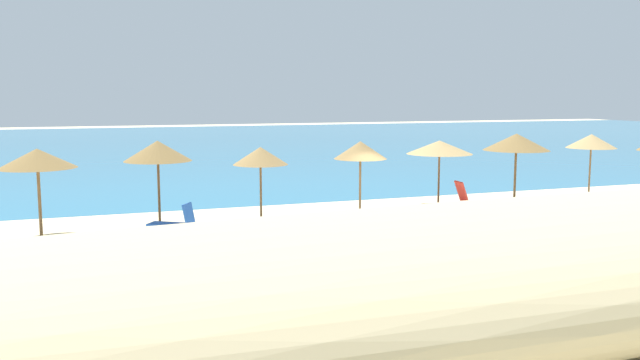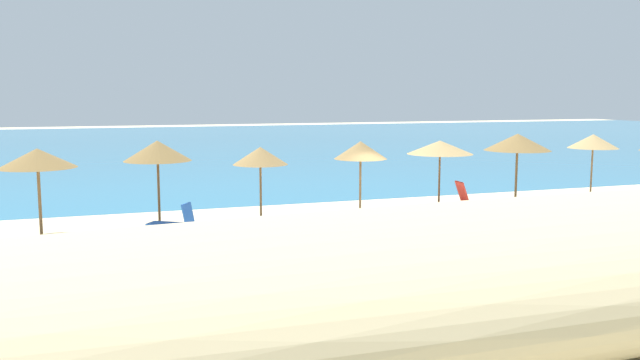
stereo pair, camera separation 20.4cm
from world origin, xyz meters
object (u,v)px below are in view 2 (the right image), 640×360
(beach_umbrella_2, at_px, (157,151))
(beach_umbrella_6, at_px, (517,142))
(beach_umbrella_7, at_px, (593,141))
(beach_umbrella_3, at_px, (260,156))
(beach_umbrella_1, at_px, (37,158))
(lounge_chair_1, at_px, (175,222))
(beach_umbrella_5, at_px, (440,147))
(lounge_chair_2, at_px, (450,201))
(beach_umbrella_4, at_px, (361,150))

(beach_umbrella_2, distance_m, beach_umbrella_6, 14.07)
(beach_umbrella_7, bearing_deg, beach_umbrella_3, 179.89)
(beach_umbrella_7, bearing_deg, beach_umbrella_1, -179.72)
(beach_umbrella_1, bearing_deg, lounge_chair_1, -17.13)
(beach_umbrella_5, bearing_deg, lounge_chair_1, -172.81)
(beach_umbrella_7, distance_m, lounge_chair_2, 7.36)
(beach_umbrella_2, relative_size, lounge_chair_1, 1.95)
(beach_umbrella_5, distance_m, beach_umbrella_7, 7.22)
(lounge_chair_2, bearing_deg, beach_umbrella_3, 90.48)
(beach_umbrella_1, distance_m, lounge_chair_2, 14.38)
(beach_umbrella_2, height_order, lounge_chair_2, beach_umbrella_2)
(beach_umbrella_3, height_order, beach_umbrella_4, beach_umbrella_4)
(beach_umbrella_7, bearing_deg, beach_umbrella_4, 179.33)
(beach_umbrella_1, relative_size, beach_umbrella_2, 0.94)
(beach_umbrella_3, distance_m, beach_umbrella_6, 10.60)
(beach_umbrella_5, height_order, lounge_chair_2, beach_umbrella_5)
(beach_umbrella_3, bearing_deg, beach_umbrella_1, -178.96)
(beach_umbrella_4, xyz_separation_m, lounge_chair_2, (3.36, -0.72, -1.94))
(lounge_chair_1, bearing_deg, beach_umbrella_6, -49.80)
(beach_umbrella_2, distance_m, beach_umbrella_7, 17.67)
(beach_umbrella_6, xyz_separation_m, lounge_chair_2, (-3.44, -0.75, -2.08))
(beach_umbrella_6, bearing_deg, lounge_chair_2, -167.67)
(beach_umbrella_1, relative_size, lounge_chair_1, 1.84)
(beach_umbrella_5, distance_m, lounge_chair_1, 10.36)
(lounge_chair_1, bearing_deg, beach_umbrella_5, -48.78)
(beach_umbrella_2, xyz_separation_m, beach_umbrella_6, (14.06, 0.28, -0.06))
(beach_umbrella_6, height_order, beach_umbrella_7, beach_umbrella_6)
(beach_umbrella_6, bearing_deg, beach_umbrella_5, -176.68)
(beach_umbrella_3, relative_size, beach_umbrella_5, 0.98)
(lounge_chair_1, xyz_separation_m, lounge_chair_2, (10.26, 0.73, -0.00))
(beach_umbrella_4, height_order, beach_umbrella_5, beach_umbrella_4)
(beach_umbrella_2, distance_m, beach_umbrella_5, 10.45)
(beach_umbrella_4, height_order, beach_umbrella_6, beach_umbrella_6)
(beach_umbrella_4, distance_m, beach_umbrella_5, 3.19)
(beach_umbrella_6, bearing_deg, beach_umbrella_4, -179.71)
(beach_umbrella_1, bearing_deg, beach_umbrella_2, -0.28)
(beach_umbrella_3, height_order, lounge_chair_2, beach_umbrella_3)
(beach_umbrella_2, height_order, beach_umbrella_4, beach_umbrella_2)
(beach_umbrella_4, bearing_deg, beach_umbrella_5, -3.16)
(beach_umbrella_2, distance_m, lounge_chair_1, 2.48)
(beach_umbrella_6, relative_size, lounge_chair_1, 1.91)
(beach_umbrella_3, relative_size, beach_umbrella_7, 0.94)
(beach_umbrella_3, relative_size, lounge_chair_1, 1.74)
(beach_umbrella_2, bearing_deg, beach_umbrella_5, 0.37)
(beach_umbrella_1, height_order, beach_umbrella_2, beach_umbrella_2)
(beach_umbrella_3, height_order, lounge_chair_1, beach_umbrella_3)
(beach_umbrella_4, distance_m, beach_umbrella_7, 10.41)
(beach_umbrella_5, bearing_deg, beach_umbrella_7, 0.42)
(beach_umbrella_2, distance_m, lounge_chair_2, 10.85)
(lounge_chair_2, bearing_deg, beach_umbrella_2, 92.89)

